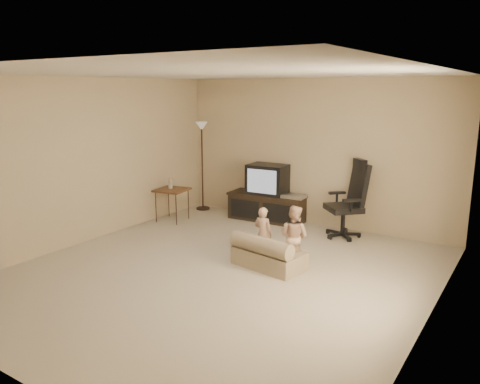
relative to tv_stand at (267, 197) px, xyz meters
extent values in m
plane|color=#B1A68C|center=(0.74, -2.49, -0.42)|extent=(5.50, 5.50, 0.00)
plane|color=silver|center=(0.74, -2.49, 2.08)|extent=(5.50, 5.50, 0.00)
plane|color=tan|center=(0.74, 0.26, 0.83)|extent=(5.00, 0.00, 5.00)
plane|color=tan|center=(0.74, -5.24, 0.83)|extent=(5.00, 0.00, 5.00)
plane|color=tan|center=(-1.76, -2.49, 0.83)|extent=(0.00, 5.50, 5.50)
plane|color=tan|center=(3.24, -2.49, 0.83)|extent=(0.00, 5.50, 5.50)
cube|color=black|center=(-0.01, 0.00, -0.20)|extent=(1.38, 0.57, 0.43)
cube|color=black|center=(-0.01, 0.00, 0.04)|extent=(1.42, 0.61, 0.04)
cube|color=black|center=(-0.31, -0.27, -0.20)|extent=(0.56, 0.06, 0.33)
cube|color=black|center=(0.33, -0.23, -0.20)|extent=(0.56, 0.06, 0.33)
cube|color=black|center=(-0.01, 0.02, 0.33)|extent=(0.71, 0.53, 0.53)
cube|color=silver|center=(0.01, -0.23, 0.33)|extent=(0.55, 0.05, 0.41)
cube|color=#B2B2B5|center=(0.53, -0.01, 0.09)|extent=(0.40, 0.30, 0.06)
cylinder|color=black|center=(1.50, -0.20, -0.17)|extent=(0.07, 0.07, 0.40)
cube|color=black|center=(1.50, -0.20, 0.06)|extent=(0.70, 0.70, 0.09)
cube|color=black|center=(1.67, -0.03, 0.42)|extent=(0.46, 0.46, 0.70)
cube|color=black|center=(1.67, -0.03, 0.75)|extent=(0.28, 0.28, 0.16)
cube|color=black|center=(1.31, -0.02, 0.25)|extent=(0.25, 0.25, 0.04)
cube|color=black|center=(1.69, -0.39, 0.25)|extent=(0.25, 0.25, 0.04)
cube|color=brown|center=(-1.41, -0.96, 0.14)|extent=(0.60, 0.60, 0.03)
cylinder|color=black|center=(-1.58, -1.20, -0.14)|extent=(0.01, 0.01, 0.57)
cylinder|color=black|center=(-1.17, -1.13, -0.14)|extent=(0.01, 0.01, 0.57)
cylinder|color=black|center=(-1.65, -0.78, -0.14)|extent=(0.01, 0.01, 0.57)
cylinder|color=black|center=(-1.24, -0.72, -0.14)|extent=(0.01, 0.01, 0.57)
cylinder|color=beige|center=(-1.47, -0.92, 0.23)|extent=(0.07, 0.07, 0.15)
cone|color=#FDDFA5|center=(-1.47, -0.92, 0.33)|extent=(0.06, 0.06, 0.05)
cylinder|color=black|center=(-1.45, -0.01, -0.41)|extent=(0.27, 0.27, 0.03)
cylinder|color=black|center=(-1.45, -0.01, 0.39)|extent=(0.03, 0.03, 1.61)
cone|color=beige|center=(-1.45, -0.01, 1.21)|extent=(0.23, 0.23, 0.15)
cube|color=tan|center=(1.15, -1.96, -0.30)|extent=(1.00, 0.64, 0.24)
cylinder|color=tan|center=(1.13, -2.12, -0.08)|extent=(0.93, 0.36, 0.22)
imported|color=#D5A685|center=(0.94, -1.77, -0.05)|extent=(0.28, 0.21, 0.75)
imported|color=#D5A685|center=(1.41, -1.76, 0.00)|extent=(0.41, 0.24, 0.84)
camera|label=1|loc=(4.03, -7.09, 1.90)|focal=35.00mm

